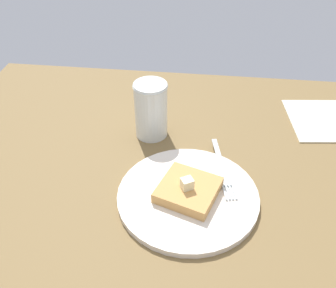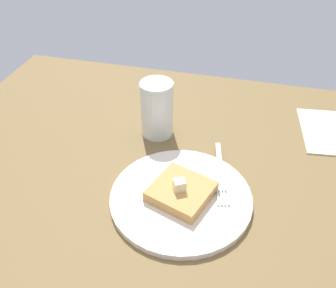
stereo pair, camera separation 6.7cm
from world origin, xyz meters
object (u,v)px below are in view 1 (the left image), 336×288
fork (223,171)px  syrup_jar (151,111)px  plate (188,196)px  napkin (320,120)px

fork → syrup_jar: (-14.62, 11.06, 4.25)cm
plate → syrup_jar: bearing=117.2°
fork → napkin: (20.73, 20.00, -1.13)cm
syrup_jar → fork: bearing=-37.1°
fork → plate: bearing=-133.1°
fork → syrup_jar: bearing=142.9°
plate → syrup_jar: syrup_jar is taller
plate → syrup_jar: size_ratio=2.03×
plate → fork: bearing=46.9°
syrup_jar → napkin: bearing=14.2°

